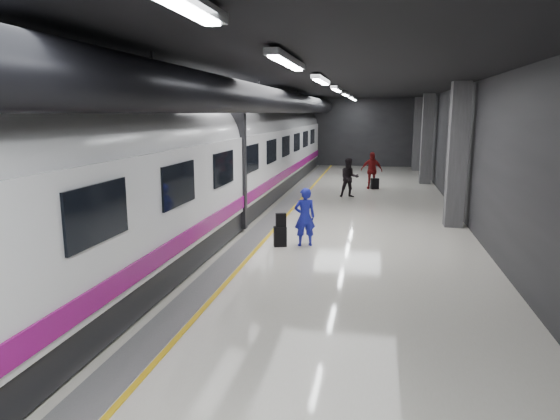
{
  "coord_description": "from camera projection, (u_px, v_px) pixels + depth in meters",
  "views": [
    {
      "loc": [
        2.09,
        -14.33,
        3.56
      ],
      "look_at": [
        -0.2,
        -2.52,
        1.21
      ],
      "focal_mm": 32.0,
      "sensor_mm": 36.0,
      "label": 1
    }
  ],
  "objects": [
    {
      "name": "traveler_far_b",
      "position": [
        372.0,
        170.0,
        23.69
      ],
      "size": [
        1.07,
        0.57,
        1.74
      ],
      "primitive_type": "imported",
      "rotation": [
        0.0,
        0.0,
        -0.15
      ],
      "color": "maroon",
      "rests_on": "ground"
    },
    {
      "name": "suitcase_far",
      "position": [
        375.0,
        184.0,
        23.66
      ],
      "size": [
        0.4,
        0.34,
        0.51
      ],
      "primitive_type": "cube",
      "rotation": [
        0.0,
        0.0,
        0.38
      ],
      "color": "black",
      "rests_on": "ground"
    },
    {
      "name": "traveler_main",
      "position": [
        305.0,
        217.0,
        13.45
      ],
      "size": [
        0.68,
        0.56,
        1.59
      ],
      "primitive_type": "imported",
      "rotation": [
        0.0,
        0.0,
        3.5
      ],
      "color": "#211AC5",
      "rests_on": "ground"
    },
    {
      "name": "ground",
      "position": [
        303.0,
        234.0,
        14.88
      ],
      "size": [
        40.0,
        40.0,
        0.0
      ],
      "primitive_type": "plane",
      "color": "silver",
      "rests_on": "ground"
    },
    {
      "name": "suitcase_main",
      "position": [
        280.0,
        236.0,
        13.47
      ],
      "size": [
        0.39,
        0.31,
        0.55
      ],
      "primitive_type": "cube",
      "rotation": [
        0.0,
        0.0,
        0.34
      ],
      "color": "black",
      "rests_on": "ground"
    },
    {
      "name": "platform_hall",
      "position": [
        299.0,
        113.0,
        15.18
      ],
      "size": [
        10.02,
        40.02,
        4.51
      ],
      "color": "black",
      "rests_on": "ground"
    },
    {
      "name": "shoulder_bag",
      "position": [
        281.0,
        220.0,
        13.39
      ],
      "size": [
        0.31,
        0.24,
        0.36
      ],
      "primitive_type": "cube",
      "rotation": [
        0.0,
        0.0,
        0.4
      ],
      "color": "black",
      "rests_on": "suitcase_main"
    },
    {
      "name": "train",
      "position": [
        197.0,
        163.0,
        15.09
      ],
      "size": [
        3.05,
        38.0,
        4.05
      ],
      "color": "black",
      "rests_on": "ground"
    },
    {
      "name": "traveler_far_a",
      "position": [
        349.0,
        178.0,
        21.23
      ],
      "size": [
        0.94,
        0.81,
        1.68
      ],
      "primitive_type": "imported",
      "rotation": [
        0.0,
        0.0,
        0.24
      ],
      "color": "black",
      "rests_on": "ground"
    }
  ]
}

